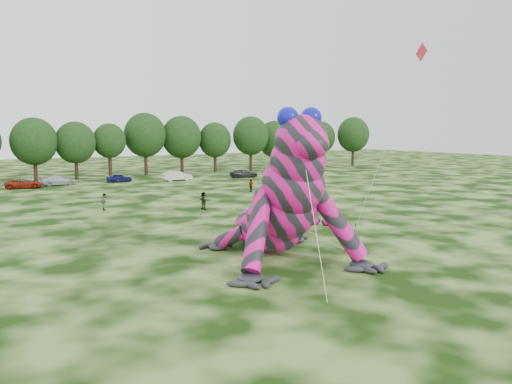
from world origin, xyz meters
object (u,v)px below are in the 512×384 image
at_px(tree_7, 34,150).
at_px(car_5, 177,176).
at_px(tree_12, 215,147).
at_px(car_3, 58,180).
at_px(car_4, 119,178).
at_px(tree_10, 145,144).
at_px(tree_9, 110,151).
at_px(car_2, 24,184).
at_px(tree_14, 274,145).
at_px(tree_15, 298,144).
at_px(inflatable_gecko, 267,181).
at_px(tree_11, 182,145).
at_px(tree_17, 353,142).
at_px(tree_16, 321,144).
at_px(tree_13, 251,144).
at_px(spectator_5, 204,201).
at_px(spectator_3, 251,185).
at_px(flying_kite, 417,65).
at_px(car_7, 295,171).
at_px(spectator_2, 284,186).
at_px(car_6, 244,174).
at_px(tree_8, 76,151).

distance_m(tree_7, car_5, 21.12).
height_order(tree_12, car_3, tree_12).
bearing_deg(car_4, tree_12, -63.81).
xyz_separation_m(tree_7, tree_10, (17.48, 1.77, 0.51)).
xyz_separation_m(tree_9, car_2, (-13.73, -9.00, -3.70)).
bearing_deg(tree_14, tree_15, -10.74).
bearing_deg(car_2, tree_14, -69.71).
distance_m(inflatable_gecko, tree_11, 57.49).
xyz_separation_m(tree_14, tree_15, (5.01, -0.95, 0.12)).
distance_m(car_3, car_5, 16.69).
xyz_separation_m(tree_17, car_3, (-60.05, -6.66, -4.47)).
relative_size(tree_15, car_4, 2.64).
relative_size(tree_12, tree_16, 0.96).
xyz_separation_m(tree_13, spectator_5, (-26.91, -36.61, -4.21)).
relative_size(car_3, spectator_3, 2.95).
height_order(tree_14, spectator_5, tree_14).
xyz_separation_m(inflatable_gecko, flying_kite, (12.93, -0.26, 8.01)).
bearing_deg(flying_kite, car_7, 65.06).
distance_m(tree_13, tree_15, 11.36).
xyz_separation_m(car_2, spectator_2, (26.96, -21.11, 0.18)).
height_order(tree_10, spectator_2, tree_10).
xyz_separation_m(car_4, car_7, (29.30, -3.51, 0.05)).
relative_size(inflatable_gecko, car_6, 3.97).
bearing_deg(tree_7, spectator_3, -51.69).
distance_m(flying_kite, car_3, 51.50).
height_order(tree_8, tree_16, tree_16).
xyz_separation_m(car_6, spectator_5, (-19.41, -26.07, 0.23)).
relative_size(inflatable_gecko, tree_9, 2.07).
distance_m(tree_9, tree_15, 37.41).
bearing_deg(tree_12, tree_14, 4.18).
bearing_deg(car_7, tree_13, 17.79).
relative_size(tree_9, car_6, 1.92).
distance_m(inflatable_gecko, tree_15, 68.68).
bearing_deg(spectator_3, car_6, -136.27).
xyz_separation_m(tree_7, spectator_2, (24.38, -29.57, -3.92)).
distance_m(tree_14, car_4, 34.54).
bearing_deg(tree_11, spectator_3, -95.38).
bearing_deg(tree_15, car_6, -149.30).
distance_m(tree_15, car_6, 22.32).
distance_m(car_6, car_7, 10.01).
relative_size(car_4, car_6, 0.81).
xyz_separation_m(flying_kite, spectator_2, (4.77, 24.16, -11.68)).
relative_size(tree_11, spectator_2, 6.14).
bearing_deg(tree_12, car_2, -163.96).
bearing_deg(tree_11, tree_7, -176.67).
bearing_deg(spectator_2, spectator_5, -51.11).
height_order(tree_10, tree_14, tree_10).
relative_size(tree_16, spectator_5, 5.46).
bearing_deg(car_2, tree_13, -69.94).
distance_m(spectator_5, spectator_3, 14.43).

